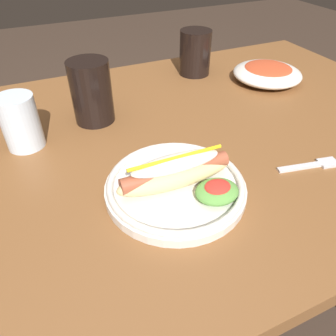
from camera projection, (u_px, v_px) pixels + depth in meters
name	position (u px, v px, depth m)	size (l,w,h in m)	color
ground_plane	(161.00, 316.00, 1.14)	(8.00, 8.00, 0.00)	#3D2D23
dining_table	(157.00, 176.00, 0.74)	(1.37, 0.83, 0.74)	brown
hot_dog_plate	(178.00, 183.00, 0.53)	(0.24, 0.24, 0.08)	silver
fork	(313.00, 165.00, 0.60)	(0.12, 0.04, 0.00)	silver
soda_cup	(195.00, 53.00, 0.91)	(0.09, 0.09, 0.12)	black
water_cup	(20.00, 122.00, 0.63)	(0.07, 0.07, 0.11)	silver
extra_cup	(92.00, 92.00, 0.70)	(0.09, 0.09, 0.14)	black
side_bowl	(267.00, 73.00, 0.89)	(0.18, 0.18, 0.05)	silver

